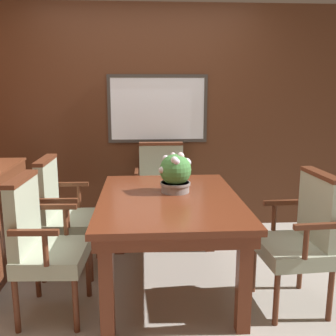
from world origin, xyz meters
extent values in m
plane|color=#A39E93|center=(0.00, 0.00, 0.00)|extent=(14.00, 14.00, 0.00)
cube|color=#4C2816|center=(0.00, 1.56, 1.23)|extent=(7.20, 0.06, 2.45)
cube|color=white|center=(0.13, 1.52, 1.35)|extent=(1.02, 0.01, 0.66)
cube|color=#38332D|center=(0.13, 1.51, 1.70)|extent=(1.09, 0.02, 0.04)
cube|color=#38332D|center=(0.13, 1.51, 1.00)|extent=(1.09, 0.02, 0.03)
cube|color=#38332D|center=(-0.40, 1.51, 1.35)|extent=(0.04, 0.02, 0.66)
cube|color=#38332D|center=(0.65, 1.51, 1.35)|extent=(0.03, 0.02, 0.66)
cube|color=maroon|center=(-0.28, -0.51, 0.35)|extent=(0.09, 0.09, 0.70)
cube|color=maroon|center=(0.60, -0.51, 0.35)|extent=(0.09, 0.09, 0.70)
cube|color=maroon|center=(-0.28, 0.80, 0.35)|extent=(0.09, 0.09, 0.70)
cube|color=maroon|center=(0.60, 0.80, 0.35)|extent=(0.09, 0.09, 0.70)
cube|color=maroon|center=(0.16, 0.14, 0.65)|extent=(1.03, 1.46, 0.09)
cube|color=maroon|center=(0.16, 0.14, 0.72)|extent=(1.09, 1.52, 0.04)
cylinder|color=#562B19|center=(-0.49, -0.45, 0.19)|extent=(0.04, 0.04, 0.38)
cylinder|color=#562B19|center=(-0.47, 0.00, 0.19)|extent=(0.04, 0.04, 0.38)
cylinder|color=#562B19|center=(-0.87, -0.43, 0.19)|extent=(0.04, 0.04, 0.38)
cylinder|color=#562B19|center=(-0.85, 0.01, 0.19)|extent=(0.04, 0.04, 0.38)
cube|color=#9EA88E|center=(-0.67, -0.22, 0.43)|extent=(0.47, 0.53, 0.11)
cube|color=#9EA88E|center=(-0.85, -0.21, 0.73)|extent=(0.10, 0.47, 0.48)
cube|color=#562B19|center=(-0.85, -0.21, 0.99)|extent=(0.11, 0.47, 0.03)
cylinder|color=#562B19|center=(-0.65, -0.48, 0.60)|extent=(0.04, 0.04, 0.22)
cube|color=#562B19|center=(-0.72, -0.48, 0.71)|extent=(0.31, 0.05, 0.04)
cylinder|color=#562B19|center=(-0.62, 0.04, 0.60)|extent=(0.04, 0.04, 0.22)
cube|color=#562B19|center=(-0.69, 0.05, 0.71)|extent=(0.31, 0.05, 0.04)
cylinder|color=#562B19|center=(0.82, -0.01, 0.19)|extent=(0.04, 0.04, 0.38)
cylinder|color=#562B19|center=(0.85, -0.46, 0.19)|extent=(0.04, 0.04, 0.38)
cylinder|color=#562B19|center=(1.20, 0.01, 0.19)|extent=(0.04, 0.04, 0.38)
cylinder|color=#562B19|center=(1.23, -0.43, 0.19)|extent=(0.04, 0.04, 0.38)
cube|color=#9EA88E|center=(1.02, -0.22, 0.43)|extent=(0.48, 0.54, 0.11)
cube|color=#9EA88E|center=(1.21, -0.21, 0.73)|extent=(0.11, 0.47, 0.48)
cube|color=#562B19|center=(1.21, -0.21, 0.99)|extent=(0.12, 0.47, 0.03)
cylinder|color=#562B19|center=(0.97, 0.04, 0.60)|extent=(0.04, 0.04, 0.22)
cube|color=#562B19|center=(1.04, 0.04, 0.71)|extent=(0.31, 0.06, 0.04)
cylinder|color=#562B19|center=(1.01, -0.49, 0.60)|extent=(0.04, 0.04, 0.22)
cube|color=#562B19|center=(1.07, -0.48, 0.71)|extent=(0.31, 0.06, 0.04)
cylinder|color=#562B19|center=(-0.48, 0.24, 0.19)|extent=(0.04, 0.04, 0.38)
cylinder|color=#562B19|center=(-0.47, 0.68, 0.19)|extent=(0.04, 0.04, 0.38)
cylinder|color=#562B19|center=(-0.87, 0.24, 0.19)|extent=(0.04, 0.04, 0.38)
cylinder|color=#562B19|center=(-0.86, 0.69, 0.19)|extent=(0.04, 0.04, 0.38)
cube|color=#9EA88E|center=(-0.67, 0.46, 0.43)|extent=(0.46, 0.52, 0.11)
cube|color=#9EA88E|center=(-0.85, 0.47, 0.73)|extent=(0.09, 0.47, 0.48)
cube|color=#562B19|center=(-0.85, 0.47, 0.99)|extent=(0.10, 0.47, 0.03)
cylinder|color=#562B19|center=(-0.64, 0.20, 0.60)|extent=(0.04, 0.04, 0.22)
cube|color=#562B19|center=(-0.71, 0.20, 0.71)|extent=(0.31, 0.04, 0.04)
cylinder|color=#562B19|center=(-0.63, 0.73, 0.60)|extent=(0.04, 0.04, 0.22)
cube|color=#562B19|center=(-0.70, 0.73, 0.71)|extent=(0.31, 0.04, 0.04)
cylinder|color=#562B19|center=(-0.07, 0.97, 0.19)|extent=(0.04, 0.04, 0.38)
cylinder|color=#562B19|center=(0.38, 0.97, 0.19)|extent=(0.04, 0.04, 0.38)
cylinder|color=#562B19|center=(-0.07, 1.36, 0.19)|extent=(0.04, 0.04, 0.38)
cylinder|color=#562B19|center=(0.38, 1.36, 0.19)|extent=(0.04, 0.04, 0.38)
cube|color=#9EA88E|center=(0.15, 1.16, 0.43)|extent=(0.51, 0.45, 0.11)
cube|color=#9EA88E|center=(0.16, 1.35, 0.73)|extent=(0.47, 0.08, 0.48)
cube|color=#562B19|center=(0.16, 1.35, 0.99)|extent=(0.47, 0.09, 0.03)
cylinder|color=#562B19|center=(-0.11, 1.13, 0.60)|extent=(0.04, 0.04, 0.22)
cube|color=#562B19|center=(-0.11, 1.20, 0.71)|extent=(0.04, 0.31, 0.04)
cylinder|color=#562B19|center=(0.42, 1.13, 0.60)|extent=(0.04, 0.04, 0.22)
cube|color=#562B19|center=(0.42, 1.20, 0.71)|extent=(0.04, 0.31, 0.04)
cylinder|color=gray|center=(0.22, 0.29, 0.78)|extent=(0.23, 0.23, 0.08)
cylinder|color=gray|center=(0.22, 0.29, 0.81)|extent=(0.25, 0.25, 0.02)
sphere|color=#427F3D|center=(0.22, 0.29, 0.93)|extent=(0.26, 0.26, 0.26)
sphere|color=silver|center=(0.11, 0.24, 0.94)|extent=(0.05, 0.05, 0.05)
sphere|color=silver|center=(0.22, 0.20, 1.01)|extent=(0.05, 0.05, 0.05)
sphere|color=silver|center=(0.21, 0.21, 1.02)|extent=(0.06, 0.06, 0.06)
sphere|color=silver|center=(0.33, 0.31, 0.98)|extent=(0.05, 0.05, 0.05)
sphere|color=silver|center=(0.15, 0.33, 1.01)|extent=(0.05, 0.05, 0.05)
sphere|color=silver|center=(0.32, 0.32, 0.99)|extent=(0.05, 0.05, 0.05)
sphere|color=silver|center=(0.21, 0.32, 1.05)|extent=(0.04, 0.04, 0.04)
sphere|color=silver|center=(0.26, 0.28, 1.04)|extent=(0.06, 0.06, 0.06)
sphere|color=#4C422D|center=(-1.17, 0.36, 0.70)|extent=(0.03, 0.03, 0.03)
sphere|color=#4C422D|center=(-1.17, 0.65, 0.36)|extent=(0.03, 0.03, 0.03)
camera|label=1|loc=(-0.03, -2.81, 1.60)|focal=42.00mm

